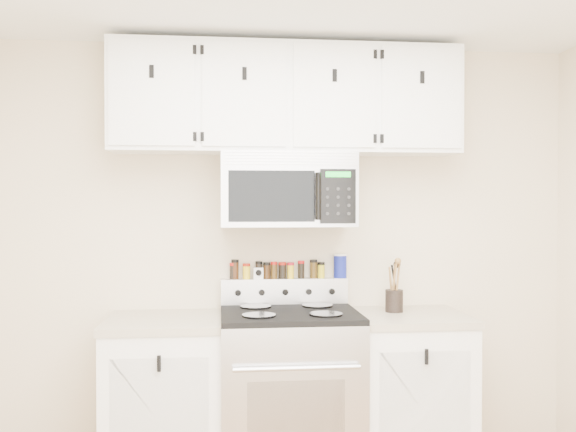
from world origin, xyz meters
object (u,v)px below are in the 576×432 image
object	(u,v)px
range	(289,394)
salt_canister	(340,266)
utensil_crock	(394,299)
microwave	(287,190)

from	to	relation	value
range	salt_canister	world-z (taller)	salt_canister
range	utensil_crock	xyz separation A→B (m)	(0.62, 0.09, 0.51)
range	utensil_crock	world-z (taller)	utensil_crock
microwave	salt_canister	distance (m)	0.59
range	salt_canister	distance (m)	0.82
utensil_crock	salt_canister	xyz separation A→B (m)	(-0.28, 0.19, 0.18)
microwave	salt_canister	world-z (taller)	microwave
range	utensil_crock	bearing A→B (deg)	8.05
utensil_crock	salt_canister	world-z (taller)	salt_canister
range	salt_canister	xyz separation A→B (m)	(0.34, 0.28, 0.69)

